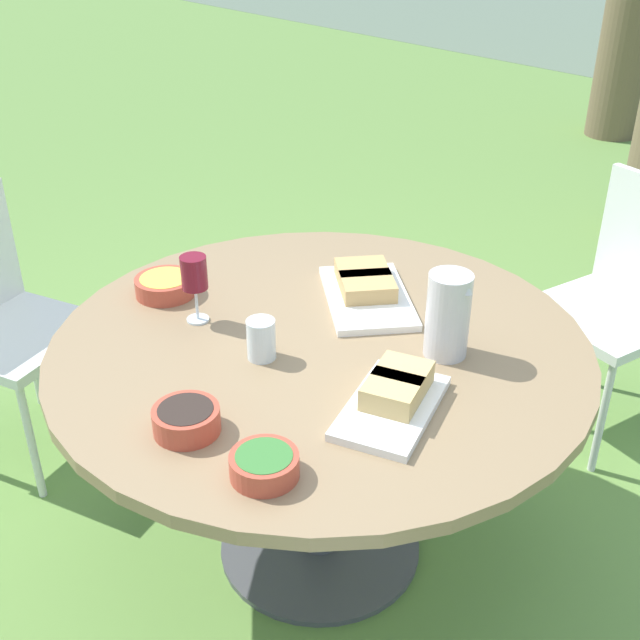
# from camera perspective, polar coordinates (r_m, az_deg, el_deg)

# --- Properties ---
(ground_plane) EXTENTS (40.00, 40.00, 0.00)m
(ground_plane) POSITION_cam_1_polar(r_m,az_deg,el_deg) (2.50, 0.00, -15.78)
(ground_plane) COLOR #668E42
(dining_table) EXTENTS (1.38, 1.38, 0.73)m
(dining_table) POSITION_cam_1_polar(r_m,az_deg,el_deg) (2.11, 0.00, -3.94)
(dining_table) COLOR #4C4C51
(dining_table) RESTS_ON ground_plane
(chair_far_back) EXTENTS (0.51, 0.50, 0.89)m
(chair_far_back) POSITION_cam_1_polar(r_m,az_deg,el_deg) (2.91, 20.91, 1.98)
(chair_far_back) COLOR silver
(chair_far_back) RESTS_ON ground_plane
(water_pitcher) EXTENTS (0.12, 0.11, 0.22)m
(water_pitcher) POSITION_cam_1_polar(r_m,az_deg,el_deg) (1.97, 9.09, 0.35)
(water_pitcher) COLOR silver
(water_pitcher) RESTS_ON dining_table
(wine_glass) EXTENTS (0.07, 0.07, 0.19)m
(wine_glass) POSITION_cam_1_polar(r_m,az_deg,el_deg) (2.10, -8.94, 3.17)
(wine_glass) COLOR silver
(wine_glass) RESTS_ON dining_table
(platter_bread_main) EXTENTS (0.44, 0.40, 0.07)m
(platter_bread_main) POSITION_cam_1_polar(r_m,az_deg,el_deg) (2.25, 3.30, 2.26)
(platter_bread_main) COLOR white
(platter_bread_main) RESTS_ON dining_table
(platter_charcuterie) EXTENTS (0.29, 0.36, 0.07)m
(platter_charcuterie) POSITION_cam_1_polar(r_m,az_deg,el_deg) (1.80, 5.32, -5.35)
(platter_charcuterie) COLOR white
(platter_charcuterie) RESTS_ON dining_table
(bowl_fries) EXTENTS (0.17, 0.17, 0.05)m
(bowl_fries) POSITION_cam_1_polar(r_m,az_deg,el_deg) (2.30, -10.95, 2.47)
(bowl_fries) COLOR #B74733
(bowl_fries) RESTS_ON dining_table
(bowl_salad) EXTENTS (0.14, 0.14, 0.05)m
(bowl_salad) POSITION_cam_1_polar(r_m,az_deg,el_deg) (1.61, -3.98, -10.19)
(bowl_salad) COLOR #B74733
(bowl_salad) RESTS_ON dining_table
(bowl_olives) EXTENTS (0.15, 0.15, 0.06)m
(bowl_olives) POSITION_cam_1_polar(r_m,az_deg,el_deg) (1.74, -9.49, -6.93)
(bowl_olives) COLOR #B74733
(bowl_olives) RESTS_ON dining_table
(cup_water_near) EXTENTS (0.07, 0.07, 0.10)m
(cup_water_near) POSITION_cam_1_polar(r_m,az_deg,el_deg) (1.96, -4.20, -1.37)
(cup_water_near) COLOR silver
(cup_water_near) RESTS_ON dining_table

